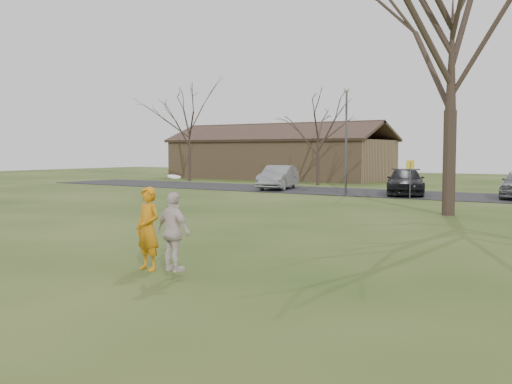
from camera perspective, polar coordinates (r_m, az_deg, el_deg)
ground at (r=12.90m, az=-9.95°, el=-7.70°), size 120.00×120.00×0.00m
parking_strip at (r=35.34m, az=19.15°, el=-0.41°), size 62.00×6.50×0.04m
player_defender at (r=13.16m, az=-10.30°, el=-3.47°), size 0.71×0.52×1.81m
car_1 at (r=39.51m, az=2.15°, el=1.42°), size 2.84×5.03×1.57m
car_3 at (r=35.65m, az=14.11°, el=0.95°), size 3.69×5.51×1.48m
catching_play at (r=12.12m, az=-7.89°, el=-3.78°), size 0.99×0.53×1.96m
building at (r=55.21m, az=2.18°, el=3.30°), size 20.60×8.50×5.14m
lamp_post at (r=34.93m, az=8.63°, el=6.20°), size 0.34×0.34×6.27m
sign_yellow at (r=32.96m, az=14.54°, el=1.87°), size 0.35×0.35×2.08m
big_tree at (r=25.45m, az=18.25°, el=13.75°), size 9.00×9.00×14.00m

